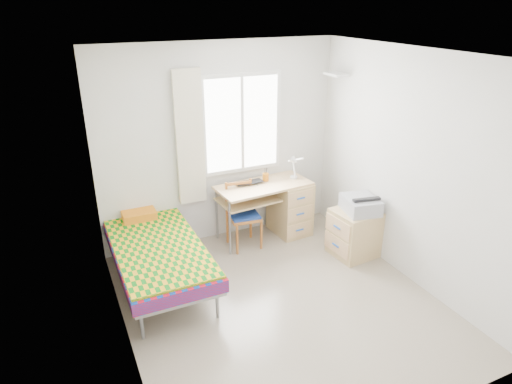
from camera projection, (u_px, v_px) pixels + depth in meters
floor at (281, 303)px, 4.96m from camera, size 3.50×3.50×0.00m
ceiling at (287, 55)px, 3.94m from camera, size 3.50×3.50×0.00m
wall_back at (220, 145)px, 5.91m from camera, size 3.20×0.00×3.20m
wall_left at (115, 224)px, 3.83m from camera, size 0.00×3.50×3.50m
wall_right at (411, 169)px, 5.06m from camera, size 0.00×3.50×3.50m
window at (242, 124)px, 5.91m from camera, size 1.10×0.04×1.30m
curtain at (190, 139)px, 5.63m from camera, size 0.35×0.05×1.70m
floating_shelf at (336, 74)px, 5.86m from camera, size 0.20×0.32×0.03m
bed at (155, 246)px, 5.24m from camera, size 0.97×2.04×0.88m
desk at (285, 205)px, 6.29m from camera, size 1.30×0.68×0.78m
chair at (243, 210)px, 5.96m from camera, size 0.42×0.42×0.88m
cabinet at (355, 233)px, 5.80m from camera, size 0.60×0.54×0.61m
printer at (361, 204)px, 5.62m from camera, size 0.47×0.52×0.19m
laptop at (251, 184)px, 5.99m from camera, size 0.37×0.24×0.03m
pen_cup at (266, 177)px, 6.13m from camera, size 0.10×0.10×0.10m
task_lamp at (294, 165)px, 6.02m from camera, size 0.22×0.31×0.39m
book at (248, 202)px, 5.98m from camera, size 0.22×0.26×0.02m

